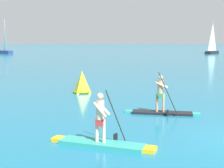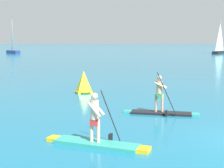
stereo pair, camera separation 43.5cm
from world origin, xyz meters
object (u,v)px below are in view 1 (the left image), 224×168
(paddleboarder_mid_center, at_px, (162,106))
(sailboat_left_horizon, at_px, (6,49))
(sailboat_right_horizon, at_px, (212,49))
(paddleboarder_near_left, at_px, (102,137))
(race_marker_buoy, at_px, (82,83))

(paddleboarder_mid_center, distance_m, sailboat_left_horizon, 66.26)
(sailboat_left_horizon, xyz_separation_m, sailboat_right_horizon, (46.40, 0.06, 0.07))
(paddleboarder_near_left, distance_m, paddleboarder_mid_center, 5.30)
(paddleboarder_near_left, relative_size, paddleboarder_mid_center, 1.00)
(paddleboarder_mid_center, bearing_deg, sailboat_right_horizon, 82.30)
(race_marker_buoy, bearing_deg, sailboat_right_horizon, 65.41)
(sailboat_left_horizon, relative_size, sailboat_right_horizon, 1.01)
(paddleboarder_near_left, relative_size, race_marker_buoy, 2.49)
(paddleboarder_near_left, relative_size, sailboat_right_horizon, 0.45)
(race_marker_buoy, relative_size, sailboat_right_horizon, 0.18)
(paddleboarder_mid_center, distance_m, sailboat_right_horizon, 64.90)
(sailboat_left_horizon, height_order, sailboat_right_horizon, sailboat_left_horizon)
(race_marker_buoy, height_order, sailboat_right_horizon, sailboat_right_horizon)
(paddleboarder_near_left, xyz_separation_m, race_marker_buoy, (-1.42, 10.72, 0.32))
(race_marker_buoy, bearing_deg, sailboat_left_horizon, 110.97)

